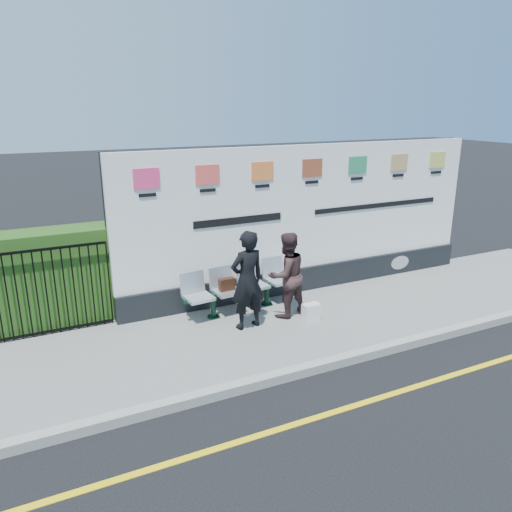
{
  "coord_description": "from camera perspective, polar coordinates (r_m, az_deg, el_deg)",
  "views": [
    {
      "loc": [
        -4.82,
        -4.65,
        3.91
      ],
      "look_at": [
        -1.06,
        3.09,
        1.25
      ],
      "focal_mm": 35.0,
      "sensor_mm": 36.0,
      "label": 1
    }
  ],
  "objects": [
    {
      "name": "ground",
      "position": [
        7.75,
        17.85,
        -14.04
      ],
      "size": [
        80.0,
        80.0,
        0.0
      ],
      "primitive_type": "plane",
      "color": "black"
    },
    {
      "name": "pavement",
      "position": [
        9.44,
        7.44,
        -7.04
      ],
      "size": [
        14.0,
        3.0,
        0.12
      ],
      "primitive_type": "cube",
      "color": "slate",
      "rests_on": "ground"
    },
    {
      "name": "kerb",
      "position": [
        8.36,
        13.15,
        -10.67
      ],
      "size": [
        14.0,
        0.18,
        0.14
      ],
      "primitive_type": "cube",
      "color": "gray",
      "rests_on": "ground"
    },
    {
      "name": "yellow_line",
      "position": [
        7.75,
        17.85,
        -14.01
      ],
      "size": [
        14.0,
        0.1,
        0.01
      ],
      "primitive_type": "cube",
      "color": "yellow",
      "rests_on": "ground"
    },
    {
      "name": "billboard",
      "position": [
        10.33,
        5.98,
        3.14
      ],
      "size": [
        8.0,
        0.3,
        3.0
      ],
      "color": "black",
      "rests_on": "pavement"
    },
    {
      "name": "hedge",
      "position": [
        9.42,
        -23.08,
        -2.43
      ],
      "size": [
        2.35,
        0.7,
        1.7
      ],
      "primitive_type": "cube",
      "color": "#274E17",
      "rests_on": "pavement"
    },
    {
      "name": "railing",
      "position": [
        9.02,
        -22.83,
        -3.79
      ],
      "size": [
        2.05,
        0.06,
        1.54
      ],
      "primitive_type": null,
      "color": "black",
      "rests_on": "pavement"
    },
    {
      "name": "bench",
      "position": [
        9.45,
        -1.76,
        -4.92
      ],
      "size": [
        2.26,
        0.78,
        0.47
      ],
      "primitive_type": null,
      "rotation": [
        0.0,
        0.0,
        0.09
      ],
      "color": "silver",
      "rests_on": "pavement"
    },
    {
      "name": "woman_left",
      "position": [
        8.54,
        -1.01,
        -2.78
      ],
      "size": [
        0.69,
        0.5,
        1.75
      ],
      "primitive_type": "imported",
      "rotation": [
        0.0,
        0.0,
        3.27
      ],
      "color": "black",
      "rests_on": "pavement"
    },
    {
      "name": "woman_right",
      "position": [
        9.05,
        3.51,
        -2.18
      ],
      "size": [
        0.85,
        0.7,
        1.59
      ],
      "primitive_type": "imported",
      "rotation": [
        0.0,
        0.0,
        3.28
      ],
      "color": "#382525",
      "rests_on": "pavement"
    },
    {
      "name": "handbag_brown",
      "position": [
        9.19,
        -3.35,
        -3.24
      ],
      "size": [
        0.3,
        0.14,
        0.23
      ],
      "primitive_type": "cube",
      "rotation": [
        0.0,
        0.0,
        0.04
      ],
      "color": "black",
      "rests_on": "bench"
    },
    {
      "name": "carrier_bag_white",
      "position": [
        9.13,
        6.31,
        -6.38
      ],
      "size": [
        0.31,
        0.19,
        0.31
      ],
      "primitive_type": "cube",
      "color": "silver",
      "rests_on": "pavement"
    }
  ]
}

